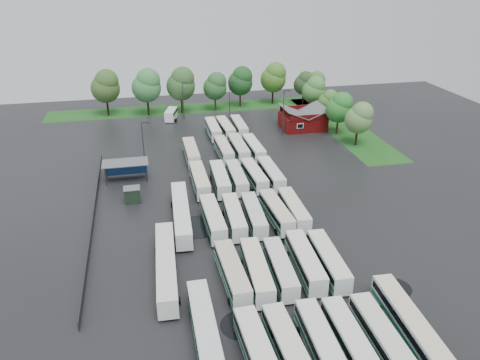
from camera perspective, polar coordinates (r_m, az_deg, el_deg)
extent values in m
plane|color=black|center=(70.54, 0.48, -6.05)|extent=(160.00, 160.00, 0.00)
cube|color=maroon|center=(113.73, 7.63, 7.11)|extent=(10.00, 8.00, 3.40)
cube|color=#4C4F51|center=(112.16, 6.49, 8.31)|extent=(5.07, 8.60, 2.19)
cube|color=#4C4F51|center=(113.81, 8.91, 8.42)|extent=(5.07, 8.60, 2.19)
cube|color=maroon|center=(109.50, 8.39, 7.56)|extent=(9.00, 0.20, 1.20)
cube|color=silver|center=(109.37, 7.34, 6.56)|extent=(1.60, 0.12, 1.20)
cylinder|color=#2D2D30|center=(86.52, -16.09, 0.37)|extent=(0.16, 0.16, 3.40)
cylinder|color=#2D2D30|center=(86.19, -11.34, 0.80)|extent=(0.16, 0.16, 3.40)
cylinder|color=#2D2D30|center=(89.44, -16.00, 1.21)|extent=(0.16, 0.16, 3.40)
cylinder|color=#2D2D30|center=(89.13, -11.40, 1.63)|extent=(0.16, 0.16, 3.40)
cube|color=#4C4F51|center=(87.04, -13.83, 2.09)|extent=(8.20, 4.20, 0.15)
cube|color=navy|center=(89.53, -13.70, 1.44)|extent=(7.60, 0.08, 2.60)
cube|color=black|center=(79.73, -12.99, -1.81)|extent=(2.50, 2.00, 2.50)
cube|color=#4C4F51|center=(79.16, -13.08, -0.97)|extent=(2.70, 2.20, 0.12)
cube|color=#174A14|center=(129.82, -4.99, 8.74)|extent=(80.00, 10.00, 0.01)
cube|color=#174A14|center=(117.91, 12.20, 6.55)|extent=(10.00, 50.00, 0.01)
cube|color=#2D2D30|center=(76.41, -17.41, -4.18)|extent=(0.10, 50.00, 1.20)
cube|color=silver|center=(48.90, 2.23, -20.39)|extent=(2.75, 11.20, 2.55)
cube|color=black|center=(48.53, 2.24, -19.97)|extent=(2.79, 10.76, 0.82)
cube|color=#196547|center=(49.30, 2.22, -20.85)|extent=(2.79, 10.98, 0.56)
cube|color=beige|center=(47.96, 2.26, -19.29)|extent=(2.65, 10.87, 0.11)
cylinder|color=black|center=(52.24, 1.19, -18.65)|extent=(2.36, 0.89, 0.89)
cube|color=silver|center=(49.47, 5.94, -19.87)|extent=(2.67, 11.16, 2.54)
cube|color=black|center=(49.12, 5.96, -19.45)|extent=(2.71, 10.71, 0.81)
cube|color=#1E674B|center=(49.87, 5.91, -20.33)|extent=(2.71, 10.94, 0.56)
cube|color=beige|center=(48.55, 6.01, -18.78)|extent=(2.57, 10.82, 0.11)
cylinder|color=black|center=(52.76, 4.65, -18.21)|extent=(2.36, 0.89, 0.89)
cube|color=silver|center=(50.35, 9.90, -19.18)|extent=(2.63, 11.21, 2.55)
cube|color=black|center=(49.99, 9.94, -18.76)|extent=(2.67, 10.76, 0.82)
cube|color=#11603F|center=(50.74, 9.85, -19.63)|extent=(2.67, 10.99, 0.56)
cube|color=silver|center=(49.44, 10.02, -18.08)|extent=(2.53, 10.87, 0.11)
cylinder|color=black|center=(53.60, 8.35, -17.61)|extent=(2.37, 0.89, 0.89)
cube|color=silver|center=(51.27, 13.26, -18.60)|extent=(2.48, 11.04, 2.52)
cube|color=black|center=(50.93, 13.32, -18.19)|extent=(2.53, 10.61, 0.81)
cube|color=#196A4B|center=(51.65, 13.19, -19.04)|extent=(2.52, 10.83, 0.55)
cube|color=silver|center=(50.39, 13.41, -17.52)|extent=(2.38, 10.71, 0.11)
cylinder|color=black|center=(54.41, 11.54, -17.13)|extent=(2.34, 0.88, 0.88)
cube|color=silver|center=(52.47, 16.81, -17.87)|extent=(2.47, 11.11, 2.54)
cube|color=black|center=(52.14, 16.89, -17.46)|extent=(2.52, 10.67, 0.81)
cube|color=#235F48|center=(52.85, 16.74, -18.31)|extent=(2.52, 10.89, 0.56)
cube|color=beige|center=(51.61, 17.00, -16.79)|extent=(2.38, 10.78, 0.11)
cylinder|color=black|center=(55.56, 14.90, -16.49)|extent=(2.35, 0.89, 0.89)
cube|color=silver|center=(58.76, -0.98, -11.24)|extent=(2.69, 11.28, 2.57)
cube|color=black|center=(58.45, -0.98, -10.84)|extent=(2.73, 10.83, 0.82)
cube|color=#117243|center=(59.09, -0.97, -11.68)|extent=(2.73, 11.05, 0.57)
cube|color=#C1B399|center=(57.98, -0.98, -10.18)|extent=(2.59, 10.94, 0.11)
cylinder|color=black|center=(56.78, -0.23, -14.39)|extent=(2.38, 0.90, 0.90)
cylinder|color=black|center=(62.36, -1.62, -10.27)|extent=(2.38, 0.90, 0.90)
cube|color=silver|center=(59.05, 2.03, -11.01)|extent=(2.97, 11.51, 2.61)
cube|color=black|center=(58.74, 2.04, -10.60)|extent=(3.00, 11.06, 0.84)
cube|color=#196D49|center=(59.39, 2.02, -11.46)|extent=(3.00, 11.29, 0.57)
cube|color=beige|center=(58.26, 2.05, -9.94)|extent=(2.86, 11.16, 0.11)
cylinder|color=black|center=(57.06, 2.93, -14.18)|extent=(2.42, 0.91, 0.91)
cylinder|color=black|center=(62.68, 1.19, -10.05)|extent=(2.42, 0.91, 0.91)
cube|color=silver|center=(59.84, 4.92, -10.66)|extent=(2.80, 10.88, 2.47)
cube|color=black|center=(59.55, 4.93, -10.28)|extent=(2.83, 10.45, 0.79)
cube|color=#207152|center=(60.16, 4.90, -11.08)|extent=(2.83, 10.66, 0.54)
cube|color=beige|center=(59.10, 4.96, -9.66)|extent=(2.69, 10.55, 0.11)
cylinder|color=black|center=(57.99, 5.88, -13.59)|extent=(2.29, 0.86, 0.86)
cylinder|color=black|center=(63.24, 3.97, -9.79)|extent=(2.29, 0.86, 0.86)
cube|color=silver|center=(61.23, 7.93, -9.80)|extent=(2.93, 11.48, 2.61)
cube|color=black|center=(60.93, 7.96, -9.40)|extent=(2.97, 11.02, 0.83)
cube|color=#25674C|center=(61.55, 7.90, -10.24)|extent=(2.97, 11.25, 0.57)
cube|color=silver|center=(60.47, 8.01, -8.75)|extent=(2.82, 11.13, 0.11)
cylinder|color=black|center=(59.28, 9.05, -12.78)|extent=(2.42, 0.91, 0.91)
cylinder|color=black|center=(64.77, 6.78, -8.96)|extent=(2.42, 0.91, 0.91)
cube|color=silver|center=(61.90, 10.66, -9.62)|extent=(2.81, 11.29, 2.57)
cube|color=black|center=(61.61, 10.70, -9.23)|extent=(2.85, 10.85, 0.82)
cube|color=#207151|center=(62.22, 10.62, -10.05)|extent=(2.85, 11.07, 0.56)
cube|color=silver|center=(61.16, 10.76, -8.60)|extent=(2.70, 10.95, 0.11)
cylinder|color=black|center=(60.03, 11.86, -12.51)|extent=(2.38, 0.90, 0.90)
cylinder|color=black|center=(65.33, 9.39, -8.82)|extent=(2.38, 0.90, 0.90)
cube|color=silver|center=(70.08, -3.34, -4.70)|extent=(2.51, 11.30, 2.58)
cube|color=black|center=(69.82, -3.35, -4.33)|extent=(2.56, 10.85, 0.83)
cube|color=#1A6B4D|center=(70.36, -3.32, -5.10)|extent=(2.55, 11.07, 0.57)
cube|color=beige|center=(69.42, -3.36, -3.74)|extent=(2.41, 10.96, 0.11)
cylinder|color=black|center=(67.69, -2.82, -7.14)|extent=(2.39, 0.90, 0.90)
cylinder|color=black|center=(73.82, -3.76, -4.20)|extent=(2.39, 0.90, 0.90)
cube|color=silver|center=(70.57, -0.71, -4.48)|extent=(2.77, 11.02, 2.50)
cube|color=black|center=(70.32, -0.72, -4.12)|extent=(2.81, 10.58, 0.80)
cube|color=#235F44|center=(70.84, -0.71, -4.86)|extent=(2.81, 10.80, 0.55)
cube|color=beige|center=(69.93, -0.72, -3.55)|extent=(2.67, 10.69, 0.11)
cylinder|color=black|center=(68.27, -0.12, -6.81)|extent=(2.32, 0.87, 0.87)
cylinder|color=black|center=(74.17, -1.25, -4.01)|extent=(2.32, 0.87, 0.87)
cube|color=silver|center=(71.08, 1.70, -4.28)|extent=(2.76, 10.84, 2.46)
cube|color=black|center=(70.84, 1.70, -3.93)|extent=(2.79, 10.42, 0.79)
cube|color=#216042|center=(71.35, 1.69, -4.65)|extent=(2.79, 10.63, 0.54)
cube|color=beige|center=(70.46, 1.71, -3.37)|extent=(2.65, 10.52, 0.11)
cylinder|color=black|center=(68.84, 2.37, -6.54)|extent=(2.28, 0.86, 0.86)
cylinder|color=black|center=(74.60, 1.06, -3.83)|extent=(2.28, 0.86, 0.86)
cube|color=silver|center=(72.00, 4.43, -3.90)|extent=(2.79, 11.09, 2.52)
cube|color=black|center=(71.76, 4.45, -3.55)|extent=(2.83, 10.65, 0.81)
cube|color=#0F7149|center=(72.28, 4.42, -4.28)|extent=(2.83, 10.87, 0.55)
cube|color=beige|center=(71.38, 4.47, -2.98)|extent=(2.69, 10.76, 0.11)
cylinder|color=black|center=(69.74, 5.21, -6.17)|extent=(2.34, 0.88, 0.88)
cylinder|color=black|center=(75.56, 3.66, -3.47)|extent=(2.34, 0.88, 0.88)
cube|color=silver|center=(72.91, 6.56, -3.61)|extent=(2.49, 10.95, 2.50)
cube|color=black|center=(72.68, 6.57, -3.27)|extent=(2.54, 10.52, 0.80)
cube|color=#1C704E|center=(73.18, 6.53, -3.99)|extent=(2.53, 10.74, 0.55)
cube|color=beige|center=(72.30, 6.61, -2.71)|extent=(2.39, 10.62, 0.11)
cylinder|color=black|center=(70.69, 7.39, -5.83)|extent=(2.32, 0.87, 0.87)
cylinder|color=black|center=(76.41, 5.69, -3.20)|extent=(2.32, 0.87, 0.87)
cube|color=silver|center=(82.21, -4.95, 0.00)|extent=(2.37, 11.35, 2.60)
cube|color=black|center=(81.99, -4.96, 0.33)|extent=(2.42, 10.89, 0.83)
cube|color=#156C44|center=(82.45, -4.93, -0.36)|extent=(2.42, 11.12, 0.57)
cube|color=beige|center=(81.65, -4.98, 0.86)|extent=(2.27, 11.01, 0.11)
cylinder|color=black|center=(79.54, -4.56, -1.93)|extent=(2.41, 0.91, 0.91)
cylinder|color=black|center=(86.03, -5.24, 0.23)|extent=(2.41, 0.91, 0.91)
cube|color=silver|center=(82.33, -2.45, 0.11)|extent=(2.77, 11.38, 2.59)
cube|color=black|center=(82.12, -2.46, 0.44)|extent=(2.81, 10.93, 0.83)
cube|color=#0D5F37|center=(82.58, -2.44, -0.24)|extent=(2.81, 11.15, 0.57)
cube|color=silver|center=(81.77, -2.47, 0.97)|extent=(2.67, 11.03, 0.11)
cylinder|color=black|center=(79.70, -1.98, -1.81)|extent=(2.40, 0.90, 0.90)
cylinder|color=black|center=(86.11, -2.85, 0.33)|extent=(2.40, 0.90, 0.90)
cube|color=silver|center=(82.98, -0.40, 0.30)|extent=(2.50, 10.94, 2.50)
cube|color=black|center=(82.78, -0.40, 0.62)|extent=(2.54, 10.50, 0.80)
cube|color=#136E4B|center=(83.22, -0.40, -0.04)|extent=(2.54, 10.72, 0.55)
cube|color=beige|center=(82.45, -0.41, 1.12)|extent=(2.40, 10.61, 0.11)
cylinder|color=black|center=(80.46, 0.11, -1.53)|extent=(2.31, 0.87, 0.87)
cylinder|color=black|center=(86.61, -0.87, 0.50)|extent=(2.31, 0.87, 0.87)
cube|color=silver|center=(83.81, 1.73, 0.55)|extent=(2.73, 10.96, 2.49)
cube|color=black|center=(83.60, 1.73, 0.86)|extent=(2.77, 10.53, 0.80)
cube|color=#21694C|center=(84.04, 1.72, 0.21)|extent=(2.77, 10.74, 0.55)
cube|color=beige|center=(83.28, 1.74, 1.36)|extent=(2.63, 10.63, 0.11)
cylinder|color=black|center=(81.30, 2.30, -1.25)|extent=(2.31, 0.87, 0.87)
cylinder|color=black|center=(87.40, 1.17, 0.74)|extent=(2.31, 0.87, 0.87)
cube|color=silver|center=(84.43, 3.78, 0.72)|extent=(2.48, 11.13, 2.54)
cube|color=black|center=(84.22, 3.79, 1.04)|extent=(2.53, 10.69, 0.81)
cube|color=#1F5F42|center=(84.66, 3.77, 0.38)|extent=(2.52, 10.91, 0.56)
cube|color=silver|center=(83.89, 3.81, 1.54)|extent=(2.38, 10.80, 0.11)
cylinder|color=black|center=(81.90, 4.43, -1.10)|extent=(2.36, 0.89, 0.89)
cylinder|color=black|center=(88.06, 3.14, 0.91)|extent=(2.36, 0.89, 0.89)
cube|color=silver|center=(94.28, -5.97, 3.34)|extent=(2.38, 11.24, 2.57)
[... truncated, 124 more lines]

